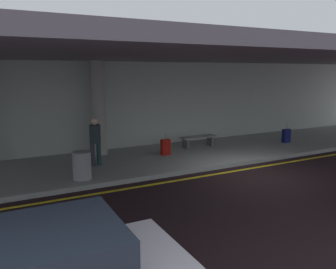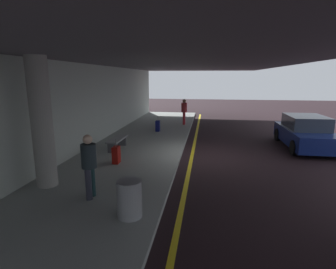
{
  "view_description": "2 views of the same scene",
  "coord_description": "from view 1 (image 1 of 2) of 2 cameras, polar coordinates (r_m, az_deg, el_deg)",
  "views": [
    {
      "loc": [
        -7.65,
        -8.48,
        3.4
      ],
      "look_at": [
        -2.29,
        1.94,
        1.22
      ],
      "focal_mm": 36.51,
      "sensor_mm": 36.0,
      "label": 1
    },
    {
      "loc": [
        -10.74,
        0.02,
        3.22
      ],
      "look_at": [
        -0.45,
        1.51,
        1.0
      ],
      "focal_mm": 28.62,
      "sensor_mm": 36.0,
      "label": 2
    }
  ],
  "objects": [
    {
      "name": "ground_plane",
      "position": [
        11.92,
        14.3,
        -6.39
      ],
      "size": [
        60.0,
        60.0,
        0.0
      ],
      "primitive_type": "plane",
      "color": "black"
    },
    {
      "name": "sidewalk",
      "position": [
        14.28,
        6.07,
        -3.01
      ],
      "size": [
        26.0,
        4.2,
        0.15
      ],
      "primitive_type": "cube",
      "color": "gray",
      "rests_on": "ground"
    },
    {
      "name": "lane_stripe_yellow",
      "position": [
        12.33,
        12.54,
        -5.72
      ],
      "size": [
        26.0,
        0.14,
        0.01
      ],
      "primitive_type": "cube",
      "color": "yellow",
      "rests_on": "ground"
    },
    {
      "name": "support_column_left_mid",
      "position": [
        13.6,
        -11.51,
        4.29
      ],
      "size": [
        0.58,
        0.58,
        3.65
      ],
      "primitive_type": "cylinder",
      "color": "gray",
      "rests_on": "sidewalk"
    },
    {
      "name": "ceiling_overhang",
      "position": [
        13.48,
        7.59,
        12.77
      ],
      "size": [
        28.0,
        13.2,
        0.3
      ],
      "primitive_type": "cube",
      "color": "slate",
      "rests_on": "support_column_far_left"
    },
    {
      "name": "terminal_back_wall",
      "position": [
        15.88,
        1.74,
        5.1
      ],
      "size": [
        26.0,
        0.3,
        3.8
      ],
      "primitive_type": "cube",
      "color": "#AFB8AF",
      "rests_on": "ground"
    },
    {
      "name": "person_waiting_for_ride",
      "position": [
        12.04,
        -12.06,
        -0.67
      ],
      "size": [
        0.38,
        0.38,
        1.68
      ],
      "rotation": [
        0.0,
        0.0,
        4.49
      ],
      "color": "#2A2B38",
      "rests_on": "sidewalk"
    },
    {
      "name": "suitcase_upright_primary",
      "position": [
        13.45,
        -0.41,
        -2.1
      ],
      "size": [
        0.36,
        0.22,
        0.9
      ],
      "rotation": [
        0.0,
        0.0,
        0.38
      ],
      "color": "maroon",
      "rests_on": "sidewalk"
    },
    {
      "name": "suitcase_upright_secondary",
      "position": [
        16.71,
        19.13,
        -0.19
      ],
      "size": [
        0.36,
        0.22,
        0.9
      ],
      "rotation": [
        0.0,
        0.0,
        0.19
      ],
      "color": "#0E1453",
      "rests_on": "sidewalk"
    },
    {
      "name": "bench_metal",
      "position": [
        14.87,
        5.05,
        -0.76
      ],
      "size": [
        1.6,
        0.5,
        0.48
      ],
      "color": "slate",
      "rests_on": "sidewalk"
    },
    {
      "name": "trash_bin_steel",
      "position": [
        10.77,
        -14.18,
        -5.01
      ],
      "size": [
        0.56,
        0.56,
        0.85
      ],
      "primitive_type": "cylinder",
      "color": "gray",
      "rests_on": "sidewalk"
    }
  ]
}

